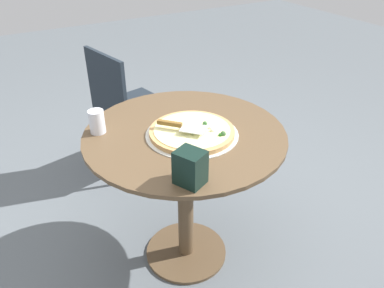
{
  "coord_description": "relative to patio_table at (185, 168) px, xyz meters",
  "views": [
    {
      "loc": [
        -1.27,
        0.7,
        1.58
      ],
      "look_at": [
        -0.04,
        -0.02,
        0.7
      ],
      "focal_mm": 35.68,
      "sensor_mm": 36.0,
      "label": 1
    }
  ],
  "objects": [
    {
      "name": "drinking_cup",
      "position": [
        0.19,
        0.33,
        0.24
      ],
      "size": [
        0.07,
        0.07,
        0.1
      ],
      "primitive_type": "cylinder",
      "color": "silver",
      "rests_on": "patio_table"
    },
    {
      "name": "pizza_server",
      "position": [
        -0.02,
        0.03,
        0.24
      ],
      "size": [
        0.19,
        0.18,
        0.02
      ],
      "color": "silver",
      "rests_on": "pizza_on_tray"
    },
    {
      "name": "ground_plane",
      "position": [
        0.0,
        0.0,
        -0.56
      ],
      "size": [
        10.0,
        10.0,
        0.0
      ],
      "primitive_type": "plane",
      "color": "slate"
    },
    {
      "name": "patio_table",
      "position": [
        0.0,
        0.0,
        0.0
      ],
      "size": [
        0.89,
        0.89,
        0.75
      ],
      "color": "brown",
      "rests_on": "ground"
    },
    {
      "name": "pizza_on_tray",
      "position": [
        -0.04,
        -0.02,
        0.2
      ],
      "size": [
        0.4,
        0.4,
        0.04
      ],
      "color": "silver",
      "rests_on": "patio_table"
    },
    {
      "name": "napkin_dispenser",
      "position": [
        -0.33,
        0.16,
        0.25
      ],
      "size": [
        0.13,
        0.12,
        0.13
      ],
      "primitive_type": "cube",
      "rotation": [
        0.0,
        0.0,
        3.58
      ],
      "color": "black",
      "rests_on": "patio_table"
    },
    {
      "name": "patio_chair_near",
      "position": [
        0.92,
        -0.06,
        -0.05
      ],
      "size": [
        0.49,
        0.49,
        0.85
      ],
      "color": "#1E262F",
      "rests_on": "ground"
    }
  ]
}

